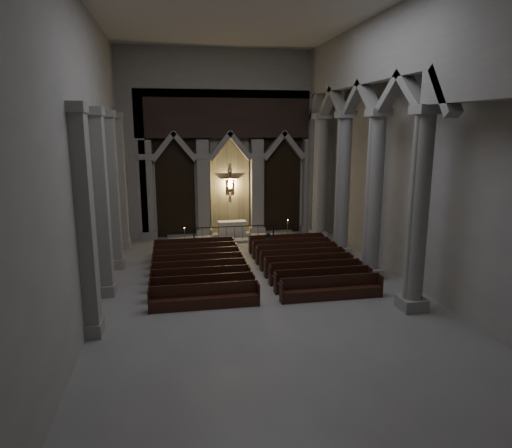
# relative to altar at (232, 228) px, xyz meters

# --- Properties ---
(room) EXTENTS (24.00, 24.10, 12.00)m
(room) POSITION_rel_altar_xyz_m (0.02, -10.87, 6.97)
(room) COLOR gray
(room) RESTS_ON ground
(sanctuary_wall) EXTENTS (14.00, 0.77, 12.00)m
(sanctuary_wall) POSITION_rel_altar_xyz_m (0.02, 0.67, 5.99)
(sanctuary_wall) COLOR gray
(sanctuary_wall) RESTS_ON ground
(right_arcade) EXTENTS (1.00, 24.00, 12.00)m
(right_arcade) POSITION_rel_altar_xyz_m (5.52, -9.54, 7.20)
(right_arcade) COLOR gray
(right_arcade) RESTS_ON ground
(left_pilasters) EXTENTS (0.60, 13.00, 8.03)m
(left_pilasters) POSITION_rel_altar_xyz_m (-6.73, -7.37, 3.28)
(left_pilasters) COLOR gray
(left_pilasters) RESTS_ON ground
(sanctuary_step) EXTENTS (8.50, 2.60, 0.15)m
(sanctuary_step) POSITION_rel_altar_xyz_m (0.02, -0.27, -0.56)
(sanctuary_step) COLOR gray
(sanctuary_step) RESTS_ON ground
(altar) EXTENTS (1.87, 0.75, 0.95)m
(altar) POSITION_rel_altar_xyz_m (0.00, 0.00, 0.00)
(altar) COLOR beige
(altar) RESTS_ON sanctuary_step
(altar_rail) EXTENTS (5.21, 0.09, 1.02)m
(altar_rail) POSITION_rel_altar_xyz_m (0.02, -1.04, 0.05)
(altar_rail) COLOR black
(altar_rail) RESTS_ON ground
(candle_stand_left) EXTENTS (0.21, 0.21, 1.24)m
(candle_stand_left) POSITION_rel_altar_xyz_m (-3.16, -1.98, -0.29)
(candle_stand_left) COLOR #AD8335
(candle_stand_left) RESTS_ON ground
(candle_stand_right) EXTENTS (0.25, 0.25, 1.47)m
(candle_stand_right) POSITION_rel_altar_xyz_m (3.32, -1.87, -0.23)
(candle_stand_right) COLOR #AD8335
(candle_stand_right) RESTS_ON ground
(pews) EXTENTS (9.88, 8.22, 1.00)m
(pews) POSITION_rel_altar_xyz_m (0.02, -7.83, -0.30)
(pews) COLOR black
(pews) RESTS_ON ground
(worshipper) EXTENTS (0.56, 0.45, 1.33)m
(worshipper) POSITION_rel_altar_xyz_m (1.48, -4.71, 0.04)
(worshipper) COLOR black
(worshipper) RESTS_ON ground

